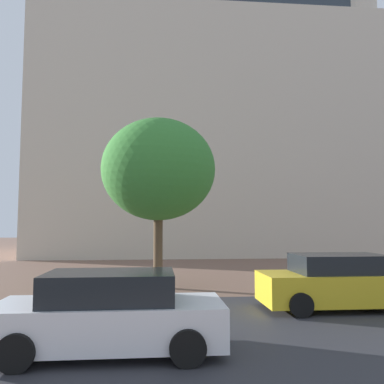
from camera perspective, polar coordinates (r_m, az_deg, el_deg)
ground_plane at (r=11.20m, az=-0.73°, el=-17.16°), size 120.00×120.00×0.00m
street_asphalt_strip at (r=9.75m, az=-0.02°, el=-19.05°), size 120.00×7.54×0.00m
landmark_building at (r=35.36m, az=1.16°, el=10.03°), size 26.58×14.48×37.50m
car_white at (r=7.98m, az=-11.80°, el=-16.91°), size 4.30×1.94×1.51m
car_yellow at (r=12.36m, az=20.55°, el=-12.18°), size 4.51×2.03×1.55m
tree_curb_far at (r=15.41m, az=-4.86°, el=3.22°), size 4.41×4.41×6.52m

